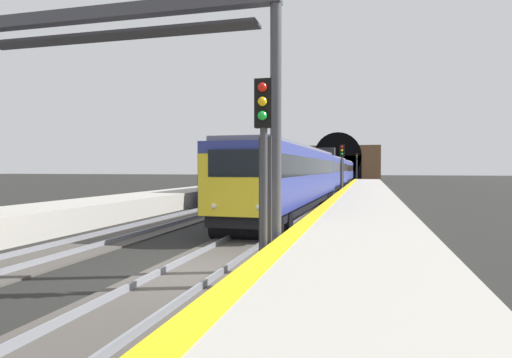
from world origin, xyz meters
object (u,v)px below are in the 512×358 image
Objects in this scene: train_adjacent_platform at (295,171)px; railway_signal_far at (357,165)px; railway_signal_near at (264,161)px; train_main_approaching at (326,172)px; railway_signal_mid at (342,166)px; overhead_signal_gantry at (114,68)px.

railway_signal_far is (28.30, -7.11, 1.01)m from train_adjacent_platform.
train_main_approaching is at bearing -176.81° from railway_signal_near.
train_main_approaching is 35.35m from railway_signal_near.
train_main_approaching is 13.08× the size of railway_signal_mid.
train_main_approaching is 13.10m from train_adjacent_platform.
overhead_signal_gantry is (-33.84, 2.57, 3.18)m from train_main_approaching.
train_main_approaching reaches higher than railway_signal_mid.
railway_signal_mid is 0.85× the size of railway_signal_far.
overhead_signal_gantry is at bearing -3.50° from railway_signal_far.
railway_signal_far is at bearing -3.50° from overhead_signal_gantry.
train_adjacent_platform is (12.04, 5.14, 0.08)m from train_main_approaching.
railway_signal_mid is at bearing -9.53° from overhead_signal_gantry.
train_adjacent_platform reaches higher than train_main_approaching.
train_main_approaching is 11.11× the size of railway_signal_far.
train_adjacent_platform is 46.06m from overhead_signal_gantry.
railway_signal_far is at bearing 178.36° from train_main_approaching.
railway_signal_near is at bearing 4.34° from train_main_approaching.
overhead_signal_gantry is (-27.02, 4.54, 2.55)m from railway_signal_mid.
railway_signal_near is 0.49× the size of overhead_signal_gantry.
overhead_signal_gantry is (1.45, 4.54, 2.59)m from railway_signal_near.
railway_signal_mid is at bearing 0.00° from railway_signal_far.
train_adjacent_platform is at bearing -14.10° from railway_signal_far.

